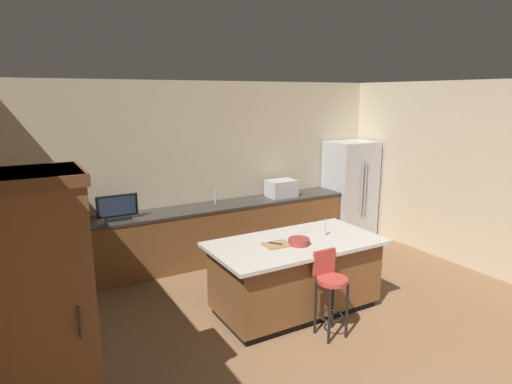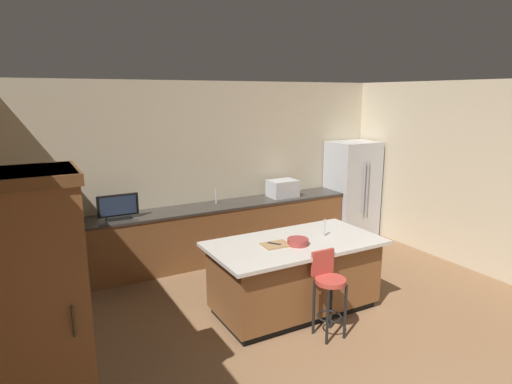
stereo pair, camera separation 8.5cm
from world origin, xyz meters
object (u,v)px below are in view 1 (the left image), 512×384
tv_remote (275,244)px  cabinet_tower (45,318)px  refrigerator (350,189)px  cutting_board (277,245)px  tv_monitor (117,208)px  bar_stool_center (330,286)px  kitchen_island (295,275)px  fruit_bowl (299,242)px  microwave (281,188)px  range_oven (40,262)px

tv_remote → cabinet_tower: bearing=167.3°
refrigerator → cutting_board: size_ratio=5.50×
tv_monitor → bar_stool_center: (1.68, -2.66, -0.49)m
kitchen_island → fruit_bowl: fruit_bowl is taller
cabinet_tower → fruit_bowl: 2.93m
tv_monitor → tv_remote: size_ratio=3.35×
cutting_board → fruit_bowl: bearing=-23.8°
fruit_bowl → cutting_board: 0.26m
microwave → bar_stool_center: bearing=-112.3°
microwave → tv_remote: 2.47m
cabinet_tower → range_oven: bearing=88.1°
tv_monitor → cutting_board: size_ratio=1.75×
bar_stool_center → tv_remote: size_ratio=5.69×
cabinet_tower → fruit_bowl: size_ratio=8.59×
refrigerator → fruit_bowl: refrigerator is taller
fruit_bowl → refrigerator: bearing=38.4°
fruit_bowl → tv_remote: fruit_bowl is taller
tv_monitor → tv_remote: tv_monitor is taller
refrigerator → bar_stool_center: bearing=-134.6°
bar_stool_center → fruit_bowl: 0.66m
fruit_bowl → cutting_board: bearing=156.2°
fruit_bowl → cutting_board: fruit_bowl is taller
tv_monitor → bar_stool_center: size_ratio=0.59×
refrigerator → tv_remote: 3.53m
tv_remote → cutting_board: tv_remote is taller
tv_remote → kitchen_island: bearing=-37.4°
microwave → bar_stool_center: microwave is taller
range_oven → tv_monitor: (1.04, -0.05, 0.61)m
tv_monitor → fruit_bowl: (1.64, -2.11, -0.13)m
bar_stool_center → cutting_board: bar_stool_center is taller
refrigerator → tv_monitor: (-4.31, -0.01, 0.18)m
kitchen_island → cutting_board: bearing=-178.0°
fruit_bowl → tv_remote: size_ratio=1.49×
tv_remote → range_oven: bearing=105.5°
range_oven → cabinet_tower: (-0.10, -3.05, 0.66)m
cutting_board → tv_monitor: bearing=124.9°
range_oven → fruit_bowl: bearing=-38.9°
tv_remote → bar_stool_center: bearing=-101.5°
cabinet_tower → cutting_board: bearing=21.3°
fruit_bowl → cabinet_tower: bearing=-162.3°
refrigerator → range_oven: 5.37m
tv_remote → refrigerator: bearing=-0.4°
bar_stool_center → cutting_board: bearing=113.0°
cabinet_tower → tv_remote: bearing=21.9°
cabinet_tower → kitchen_island: bearing=19.5°
cabinet_tower → cutting_board: (2.54, 0.99, -0.22)m
fruit_bowl → tv_remote: (-0.25, 0.13, -0.03)m
kitchen_island → range_oven: size_ratio=2.28×
cabinet_tower → tv_remote: cabinet_tower is taller
fruit_bowl → tv_remote: 0.28m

